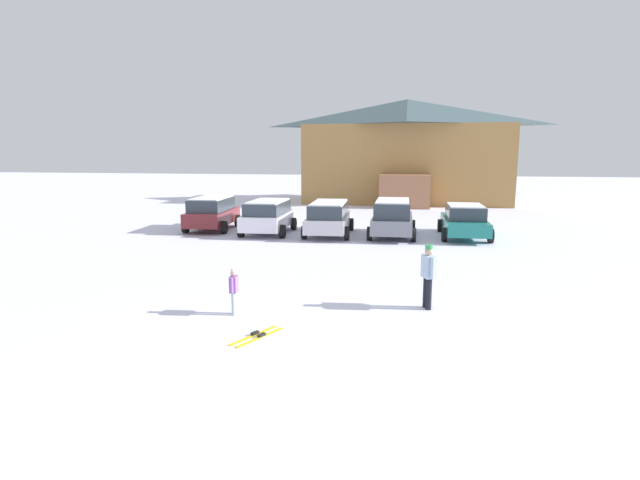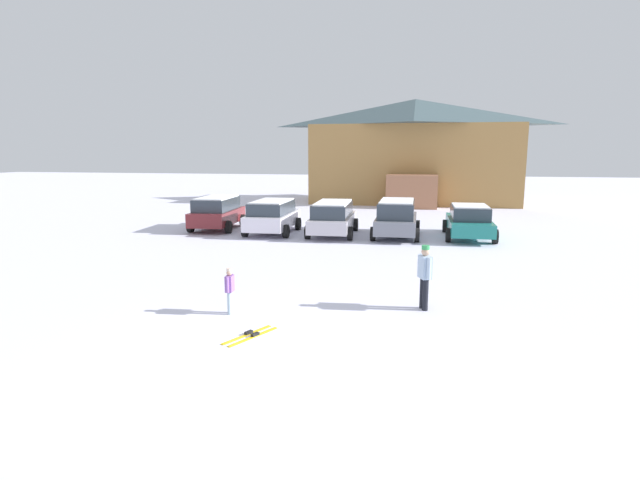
{
  "view_description": "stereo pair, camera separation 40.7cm",
  "coord_description": "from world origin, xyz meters",
  "px_view_note": "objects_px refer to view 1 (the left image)",
  "views": [
    {
      "loc": [
        2.31,
        -8.89,
        3.97
      ],
      "look_at": [
        -0.69,
        7.22,
        1.09
      ],
      "focal_mm": 28.0,
      "sensor_mm": 36.0,
      "label": 1
    },
    {
      "loc": [
        2.71,
        -8.81,
        3.97
      ],
      "look_at": [
        -0.69,
        7.22,
        1.09
      ],
      "focal_mm": 28.0,
      "sensor_mm": 36.0,
      "label": 2
    }
  ],
  "objects_px": {
    "skier_adult_in_blue_parka": "(428,273)",
    "parked_white_suv": "(268,216)",
    "pair_of_skis": "(257,336)",
    "parked_grey_wagon": "(393,217)",
    "parked_teal_hatchback": "(464,221)",
    "parked_silver_wagon": "(329,217)",
    "skier_child_in_purple_jacket": "(234,289)",
    "parked_maroon_van": "(212,212)",
    "ski_lodge": "(406,151)"
  },
  "relations": [
    {
      "from": "ski_lodge",
      "to": "parked_maroon_van",
      "type": "xyz_separation_m",
      "value": [
        -9.57,
        -17.31,
        -3.2
      ]
    },
    {
      "from": "parked_maroon_van",
      "to": "skier_child_in_purple_jacket",
      "type": "relative_size",
      "value": 3.61
    },
    {
      "from": "parked_white_suv",
      "to": "skier_child_in_purple_jacket",
      "type": "distance_m",
      "value": 12.59
    },
    {
      "from": "ski_lodge",
      "to": "parked_silver_wagon",
      "type": "relative_size",
      "value": 3.45
    },
    {
      "from": "skier_adult_in_blue_parka",
      "to": "pair_of_skis",
      "type": "height_order",
      "value": "skier_adult_in_blue_parka"
    },
    {
      "from": "skier_adult_in_blue_parka",
      "to": "parked_teal_hatchback",
      "type": "bearing_deg",
      "value": 80.2
    },
    {
      "from": "ski_lodge",
      "to": "skier_adult_in_blue_parka",
      "type": "bearing_deg",
      "value": -87.84
    },
    {
      "from": "ski_lodge",
      "to": "parked_teal_hatchback",
      "type": "height_order",
      "value": "ski_lodge"
    },
    {
      "from": "ski_lodge",
      "to": "skier_adult_in_blue_parka",
      "type": "xyz_separation_m",
      "value": [
        1.09,
        -28.89,
        -3.18
      ]
    },
    {
      "from": "skier_adult_in_blue_parka",
      "to": "pair_of_skis",
      "type": "bearing_deg",
      "value": -143.59
    },
    {
      "from": "parked_white_suv",
      "to": "parked_teal_hatchback",
      "type": "xyz_separation_m",
      "value": [
        9.44,
        0.61,
        -0.09
      ]
    },
    {
      "from": "parked_silver_wagon",
      "to": "parked_grey_wagon",
      "type": "distance_m",
      "value": 3.06
    },
    {
      "from": "ski_lodge",
      "to": "pair_of_skis",
      "type": "relative_size",
      "value": 11.45
    },
    {
      "from": "skier_child_in_purple_jacket",
      "to": "parked_silver_wagon",
      "type": "bearing_deg",
      "value": 88.66
    },
    {
      "from": "ski_lodge",
      "to": "parked_grey_wagon",
      "type": "xyz_separation_m",
      "value": [
        -0.27,
        -17.74,
        -3.18
      ]
    },
    {
      "from": "parked_white_suv",
      "to": "skier_adult_in_blue_parka",
      "type": "bearing_deg",
      "value": -55.7
    },
    {
      "from": "parked_grey_wagon",
      "to": "ski_lodge",
      "type": "bearing_deg",
      "value": 89.11
    },
    {
      "from": "skier_adult_in_blue_parka",
      "to": "skier_child_in_purple_jacket",
      "type": "relative_size",
      "value": 1.43
    },
    {
      "from": "parked_maroon_van",
      "to": "parked_silver_wagon",
      "type": "height_order",
      "value": "parked_maroon_van"
    },
    {
      "from": "parked_maroon_van",
      "to": "parked_white_suv",
      "type": "distance_m",
      "value": 3.28
    },
    {
      "from": "skier_adult_in_blue_parka",
      "to": "parked_white_suv",
      "type": "bearing_deg",
      "value": 124.3
    },
    {
      "from": "parked_silver_wagon",
      "to": "skier_adult_in_blue_parka",
      "type": "bearing_deg",
      "value": -68.2
    },
    {
      "from": "parked_silver_wagon",
      "to": "skier_adult_in_blue_parka",
      "type": "distance_m",
      "value": 11.91
    },
    {
      "from": "pair_of_skis",
      "to": "parked_silver_wagon",
      "type": "bearing_deg",
      "value": 93.02
    },
    {
      "from": "ski_lodge",
      "to": "parked_teal_hatchback",
      "type": "distance_m",
      "value": 17.94
    },
    {
      "from": "parked_teal_hatchback",
      "to": "parked_white_suv",
      "type": "bearing_deg",
      "value": -176.29
    },
    {
      "from": "ski_lodge",
      "to": "skier_child_in_purple_jacket",
      "type": "height_order",
      "value": "ski_lodge"
    },
    {
      "from": "parked_maroon_van",
      "to": "pair_of_skis",
      "type": "distance_m",
      "value": 15.94
    },
    {
      "from": "parked_silver_wagon",
      "to": "skier_child_in_purple_jacket",
      "type": "xyz_separation_m",
      "value": [
        -0.29,
        -12.43,
        -0.22
      ]
    },
    {
      "from": "parked_white_suv",
      "to": "pair_of_skis",
      "type": "xyz_separation_m",
      "value": [
        3.75,
        -13.65,
        -0.87
      ]
    },
    {
      "from": "ski_lodge",
      "to": "skier_child_in_purple_jacket",
      "type": "relative_size",
      "value": 14.08
    },
    {
      "from": "parked_maroon_van",
      "to": "parked_grey_wagon",
      "type": "bearing_deg",
      "value": -2.67
    },
    {
      "from": "parked_grey_wagon",
      "to": "parked_white_suv",
      "type": "bearing_deg",
      "value": -177.83
    },
    {
      "from": "parked_white_suv",
      "to": "parked_teal_hatchback",
      "type": "distance_m",
      "value": 9.46
    },
    {
      "from": "parked_white_suv",
      "to": "ski_lodge",
      "type": "bearing_deg",
      "value": 70.51
    },
    {
      "from": "parked_grey_wagon",
      "to": "parked_teal_hatchback",
      "type": "relative_size",
      "value": 0.94
    },
    {
      "from": "parked_maroon_van",
      "to": "pair_of_skis",
      "type": "bearing_deg",
      "value": -64.06
    },
    {
      "from": "parked_white_suv",
      "to": "pair_of_skis",
      "type": "bearing_deg",
      "value": -74.62
    },
    {
      "from": "skier_adult_in_blue_parka",
      "to": "pair_of_skis",
      "type": "relative_size",
      "value": 1.17
    },
    {
      "from": "skier_adult_in_blue_parka",
      "to": "parked_grey_wagon",
      "type": "bearing_deg",
      "value": 96.97
    },
    {
      "from": "parked_teal_hatchback",
      "to": "pair_of_skis",
      "type": "bearing_deg",
      "value": -111.75
    },
    {
      "from": "ski_lodge",
      "to": "parked_maroon_van",
      "type": "height_order",
      "value": "ski_lodge"
    },
    {
      "from": "ski_lodge",
      "to": "parked_silver_wagon",
      "type": "height_order",
      "value": "ski_lodge"
    },
    {
      "from": "parked_maroon_van",
      "to": "parked_teal_hatchback",
      "type": "distance_m",
      "value": 12.65
    },
    {
      "from": "parked_teal_hatchback",
      "to": "pair_of_skis",
      "type": "distance_m",
      "value": 15.37
    },
    {
      "from": "parked_maroon_van",
      "to": "skier_adult_in_blue_parka",
      "type": "xyz_separation_m",
      "value": [
        10.66,
        -11.58,
        0.03
      ]
    },
    {
      "from": "parked_silver_wagon",
      "to": "skier_child_in_purple_jacket",
      "type": "height_order",
      "value": "parked_silver_wagon"
    },
    {
      "from": "parked_grey_wagon",
      "to": "parked_teal_hatchback",
      "type": "height_order",
      "value": "parked_grey_wagon"
    },
    {
      "from": "ski_lodge",
      "to": "parked_maroon_van",
      "type": "distance_m",
      "value": 20.04
    },
    {
      "from": "parked_silver_wagon",
      "to": "pair_of_skis",
      "type": "distance_m",
      "value": 13.83
    }
  ]
}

